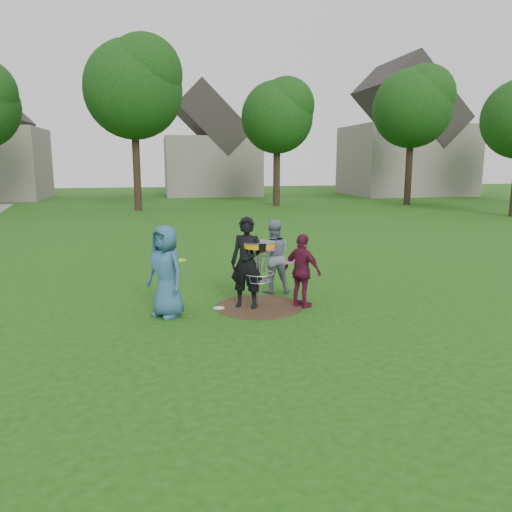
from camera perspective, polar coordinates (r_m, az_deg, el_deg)
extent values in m
plane|color=#19470F|center=(10.25, 0.33, -5.81)|extent=(100.00, 100.00, 0.00)
cylinder|color=#47331E|center=(10.25, 0.33, -5.78)|extent=(1.80, 1.80, 0.01)
imported|color=#2D587D|center=(9.58, -10.25, -1.73)|extent=(0.98, 1.02, 1.76)
imported|color=black|center=(10.00, -1.04, -0.78)|extent=(0.80, 0.70, 1.85)
imported|color=gray|center=(11.20, 1.95, -0.04)|extent=(0.84, 0.67, 1.66)
imported|color=#5B1530|center=(10.09, 5.32, -1.71)|extent=(0.82, 0.93, 1.51)
cylinder|color=silver|center=(10.15, -4.25, -5.96)|extent=(0.22, 0.22, 0.02)
cylinder|color=#9EA0A5|center=(10.08, 0.34, -2.04)|extent=(0.05, 0.05, 1.38)
cylinder|color=orange|center=(9.97, 0.34, 1.27)|extent=(0.64, 0.64, 0.10)
cylinder|color=#9EA0A5|center=(9.96, 0.34, 1.58)|extent=(0.66, 0.66, 0.01)
cube|color=black|center=(9.65, 0.74, 0.96)|extent=(0.14, 0.02, 0.16)
torus|color=#9EA0A5|center=(10.08, 0.34, -1.99)|extent=(0.62, 0.62, 0.02)
torus|color=#9EA0A5|center=(10.11, 0.34, -2.87)|extent=(0.50, 0.50, 0.02)
cylinder|color=#9EA0A5|center=(10.12, 0.34, -2.93)|extent=(0.44, 0.44, 0.01)
cylinder|color=#CBF11A|center=(9.59, -8.64, -0.45)|extent=(0.22, 0.22, 0.02)
cylinder|color=yellow|center=(10.00, 0.55, 0.45)|extent=(0.22, 0.22, 0.02)
cylinder|color=#FF43DE|center=(10.90, 1.61, 0.67)|extent=(0.22, 0.22, 0.02)
cylinder|color=#E63CBF|center=(10.04, 3.74, -0.75)|extent=(0.22, 0.22, 0.02)
cylinder|color=#38281C|center=(31.14, -13.46, 9.33)|extent=(0.46, 0.46, 4.62)
sphere|color=#164211|center=(31.41, -13.85, 17.98)|extent=(5.72, 5.72, 5.72)
cylinder|color=#38281C|center=(33.61, 2.37, 8.98)|extent=(0.46, 0.46, 3.78)
sphere|color=#164211|center=(33.71, 2.42, 15.57)|extent=(4.68, 4.68, 4.68)
cylinder|color=#38281C|center=(35.92, 17.03, 8.97)|extent=(0.46, 0.46, 4.20)
sphere|color=#164211|center=(36.08, 17.42, 15.80)|extent=(5.20, 5.20, 5.20)
cube|color=gray|center=(44.90, -5.13, 10.16)|extent=(8.00, 7.00, 5.00)
cube|color=#2D2826|center=(45.04, -5.22, 15.18)|extent=(6.11, 7.14, 6.11)
cube|color=gray|center=(47.08, 16.69, 10.40)|extent=(10.00, 8.00, 6.00)
cube|color=#2D2826|center=(47.34, 17.02, 16.21)|extent=(7.64, 8.16, 7.64)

